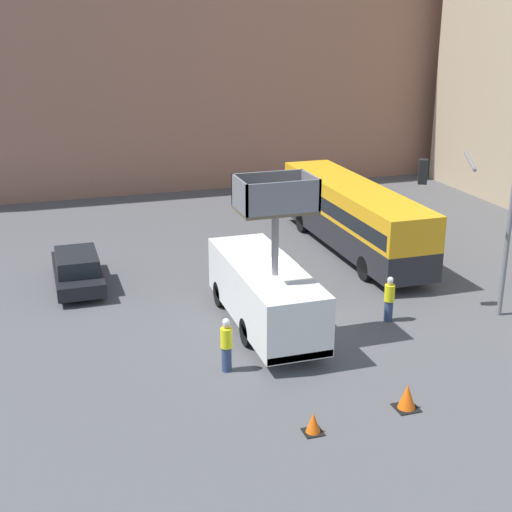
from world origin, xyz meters
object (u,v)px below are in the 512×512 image
Objects in this scene: road_worker_directing at (389,299)px; traffic_cone_mid_road at (407,397)px; traffic_light_pole at (478,208)px; utility_truck at (265,289)px; traffic_cone_near_truck at (313,423)px; parked_car_curbside at (77,270)px; road_worker_near_truck at (226,345)px; city_bus at (353,213)px.

road_worker_directing reaches higher than traffic_cone_mid_road.
road_worker_directing is 2.24× the size of traffic_cone_mid_road.
traffic_light_pole is at bearing 44.10° from traffic_cone_mid_road.
utility_truck reaches higher than traffic_cone_near_truck.
parked_car_curbside is at bearing 111.80° from traffic_cone_near_truck.
traffic_light_pole is 4.64m from road_worker_directing.
traffic_light_pole is (7.86, -0.97, 2.61)m from utility_truck.
utility_truck reaches higher than road_worker_near_truck.
city_bus is at bearing 71.54° from traffic_cone_mid_road.
traffic_light_pole is at bearing 42.95° from road_worker_near_truck.
utility_truck is 4.00× the size of road_worker_near_truck.
road_worker_near_truck is 4.38m from traffic_cone_near_truck.
parked_car_curbside is (-13.96, 7.28, -3.39)m from traffic_light_pole.
parked_car_curbside is (-12.83, -0.81, -1.13)m from city_bus.
utility_truck is at bearing -62.16° from road_worker_directing.
utility_truck is 8.34m from traffic_light_pole.
parked_car_curbside is (-5.24, 13.11, 0.48)m from traffic_cone_near_truck.
traffic_cone_near_truck is (-0.86, -6.79, -1.26)m from utility_truck.
traffic_cone_near_truck is at bearing -173.65° from traffic_cone_mid_road.
traffic_cone_near_truck is at bearing -97.20° from utility_truck.
city_bus is 2.50× the size of parked_car_curbside.
traffic_light_pole is at bearing 33.77° from traffic_cone_near_truck.
road_worker_near_truck is at bearing 107.43° from traffic_cone_near_truck.
traffic_cone_mid_road is at bearing -7.74° from road_worker_near_truck.
traffic_light_pole reaches higher than road_worker_near_truck.
parked_car_curbside reaches higher than traffic_cone_mid_road.
parked_car_curbside is at bearing 90.73° from city_bus.
road_worker_near_truck is (-10.02, -1.69, -3.24)m from traffic_light_pole.
traffic_light_pole reaches higher than traffic_cone_near_truck.
traffic_light_pole is 16.10m from parked_car_curbside.
utility_truck reaches higher than road_worker_directing.
traffic_cone_mid_road is at bearing -56.98° from parked_car_curbside.
traffic_cone_near_truck is 0.13× the size of parked_car_curbside.
utility_truck is at bearing 108.79° from traffic_cone_mid_road.
road_worker_directing is (-3.26, 0.25, -3.29)m from traffic_light_pole.
road_worker_directing is at bearing 67.23° from traffic_cone_mid_road.
road_worker_directing is at bearing 175.66° from traffic_light_pole.
road_worker_near_truck is 7.03m from road_worker_directing.
parked_car_curbside is at bearing 147.13° from road_worker_near_truck.
road_worker_near_truck is at bearing 138.88° from traffic_cone_mid_road.
city_bus reaches higher than parked_car_curbside.
utility_truck is 8.81m from parked_car_curbside.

